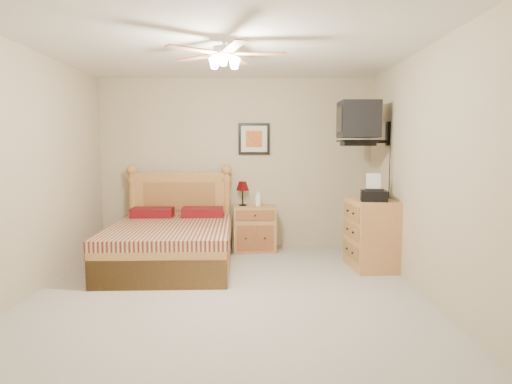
# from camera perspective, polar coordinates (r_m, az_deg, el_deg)

# --- Properties ---
(floor) EXTENTS (4.50, 4.50, 0.00)m
(floor) POSITION_cam_1_polar(r_m,az_deg,el_deg) (4.76, -3.65, -12.76)
(floor) COLOR #A49D94
(floor) RESTS_ON ground
(ceiling) EXTENTS (4.00, 4.50, 0.04)m
(ceiling) POSITION_cam_1_polar(r_m,az_deg,el_deg) (4.63, -3.85, 18.10)
(ceiling) COLOR white
(ceiling) RESTS_ON ground
(wall_back) EXTENTS (4.00, 0.04, 2.50)m
(wall_back) POSITION_cam_1_polar(r_m,az_deg,el_deg) (6.77, -2.53, 3.51)
(wall_back) COLOR tan
(wall_back) RESTS_ON ground
(wall_front) EXTENTS (4.00, 0.04, 2.50)m
(wall_front) POSITION_cam_1_polar(r_m,az_deg,el_deg) (2.29, -7.33, -0.70)
(wall_front) COLOR tan
(wall_front) RESTS_ON ground
(wall_left) EXTENTS (0.04, 4.50, 2.50)m
(wall_left) POSITION_cam_1_polar(r_m,az_deg,el_deg) (5.06, -26.99, 2.18)
(wall_left) COLOR tan
(wall_left) RESTS_ON ground
(wall_right) EXTENTS (0.04, 4.50, 2.50)m
(wall_right) POSITION_cam_1_polar(r_m,az_deg,el_deg) (4.83, 20.69, 2.30)
(wall_right) COLOR tan
(wall_right) RESTS_ON ground
(bed) EXTENTS (1.54, 1.99, 1.25)m
(bed) POSITION_cam_1_polar(r_m,az_deg,el_deg) (5.79, -10.70, -3.13)
(bed) COLOR #9D6536
(bed) RESTS_ON ground
(nightstand) EXTENTS (0.64, 0.50, 0.65)m
(nightstand) POSITION_cam_1_polar(r_m,az_deg,el_deg) (6.62, -0.25, -4.58)
(nightstand) COLOR #AB7D48
(nightstand) RESTS_ON ground
(table_lamp) EXTENTS (0.22, 0.22, 0.35)m
(table_lamp) POSITION_cam_1_polar(r_m,az_deg,el_deg) (6.61, -1.69, -0.19)
(table_lamp) COLOR #50060A
(table_lamp) RESTS_ON nightstand
(lotion_bottle) EXTENTS (0.11, 0.11, 0.23)m
(lotion_bottle) POSITION_cam_1_polar(r_m,az_deg,el_deg) (6.54, 0.28, -0.77)
(lotion_bottle) COLOR white
(lotion_bottle) RESTS_ON nightstand
(framed_picture) EXTENTS (0.46, 0.04, 0.46)m
(framed_picture) POSITION_cam_1_polar(r_m,az_deg,el_deg) (6.74, -0.24, 6.65)
(framed_picture) COLOR black
(framed_picture) RESTS_ON wall_back
(dresser) EXTENTS (0.56, 0.76, 0.86)m
(dresser) POSITION_cam_1_polar(r_m,az_deg,el_deg) (5.85, 14.24, -5.10)
(dresser) COLOR #A46A3E
(dresser) RESTS_ON ground
(fax_machine) EXTENTS (0.36, 0.38, 0.33)m
(fax_machine) POSITION_cam_1_polar(r_m,az_deg,el_deg) (5.63, 14.53, 0.57)
(fax_machine) COLOR black
(fax_machine) RESTS_ON dresser
(magazine_lower) EXTENTS (0.27, 0.30, 0.02)m
(magazine_lower) POSITION_cam_1_polar(r_m,az_deg,el_deg) (6.04, 13.62, -0.53)
(magazine_lower) COLOR #B6A78F
(magazine_lower) RESTS_ON dresser
(magazine_upper) EXTENTS (0.25, 0.32, 0.02)m
(magazine_upper) POSITION_cam_1_polar(r_m,az_deg,el_deg) (6.03, 13.65, -0.32)
(magazine_upper) COLOR gray
(magazine_upper) RESTS_ON magazine_lower
(wall_tv) EXTENTS (0.56, 0.46, 0.58)m
(wall_tv) POSITION_cam_1_polar(r_m,az_deg,el_deg) (6.04, 14.08, 8.41)
(wall_tv) COLOR black
(wall_tv) RESTS_ON wall_right
(ceiling_fan) EXTENTS (1.14, 1.14, 0.28)m
(ceiling_fan) POSITION_cam_1_polar(r_m,az_deg,el_deg) (4.40, -4.02, 16.88)
(ceiling_fan) COLOR white
(ceiling_fan) RESTS_ON ceiling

